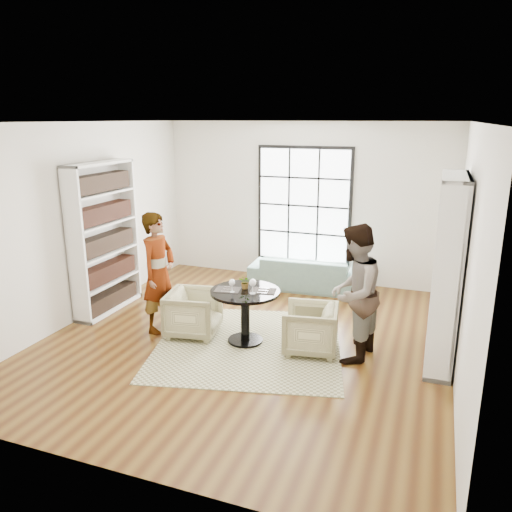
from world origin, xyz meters
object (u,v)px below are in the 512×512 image
at_px(flower_centerpiece, 245,282).
at_px(wine_glass_right, 253,283).
at_px(person_right, 354,293).
at_px(pedestal_table, 245,305).
at_px(sofa, 306,272).
at_px(wine_glass_left, 232,283).
at_px(person_left, 158,273).
at_px(armchair_left, 194,313).
at_px(armchair_right, 310,329).

bearing_deg(flower_centerpiece, wine_glass_right, -43.89).
bearing_deg(person_right, pedestal_table, -79.58).
height_order(pedestal_table, sofa, pedestal_table).
xyz_separation_m(pedestal_table, wine_glass_left, (-0.14, -0.14, 0.35)).
bearing_deg(sofa, flower_centerpiece, 81.46).
xyz_separation_m(pedestal_table, flower_centerpiece, (-0.02, 0.07, 0.30)).
bearing_deg(wine_glass_left, person_left, 174.67).
bearing_deg(person_right, flower_centerpiece, -82.33).
bearing_deg(pedestal_table, sofa, 85.33).
bearing_deg(armchair_left, pedestal_table, -98.24).
height_order(sofa, person_right, person_right).
relative_size(sofa, wine_glass_right, 9.78).
distance_m(pedestal_table, person_left, 1.38).
bearing_deg(person_left, pedestal_table, -84.33).
xyz_separation_m(sofa, person_right, (1.26, -2.52, 0.60)).
bearing_deg(wine_glass_left, pedestal_table, 45.01).
relative_size(pedestal_table, armchair_left, 1.32).
bearing_deg(wine_glass_right, pedestal_table, 148.09).
bearing_deg(person_left, wine_glass_left, -90.66).
bearing_deg(sofa, person_right, 113.42).
bearing_deg(armchair_right, sofa, -173.24).
height_order(armchair_right, person_right, person_right).
bearing_deg(flower_centerpiece, sofa, 84.67).
distance_m(armchair_right, person_left, 2.33).
relative_size(pedestal_table, person_left, 0.54).
xyz_separation_m(sofa, flower_centerpiece, (-0.23, -2.48, 0.56)).
bearing_deg(flower_centerpiece, person_right, -1.50).
xyz_separation_m(person_right, wine_glass_left, (-1.61, -0.17, 0.01)).
bearing_deg(wine_glass_left, sofa, 82.70).
height_order(pedestal_table, wine_glass_left, wine_glass_left).
height_order(sofa, wine_glass_right, wine_glass_right).
bearing_deg(wine_glass_right, armchair_left, 175.91).
height_order(armchair_left, wine_glass_right, wine_glass_right).
bearing_deg(pedestal_table, wine_glass_right, -31.91).
distance_m(pedestal_table, armchair_right, 0.95).
height_order(wine_glass_right, flower_centerpiece, wine_glass_right).
distance_m(pedestal_table, armchair_left, 0.82).
bearing_deg(flower_centerpiece, armchair_right, -2.38).
height_order(armchair_right, wine_glass_left, wine_glass_left).
bearing_deg(person_left, armchair_left, -85.33).
bearing_deg(pedestal_table, person_right, 1.25).
xyz_separation_m(pedestal_table, person_right, (1.47, 0.03, 0.34)).
bearing_deg(pedestal_table, flower_centerpiece, 107.75).
relative_size(armchair_right, person_right, 0.40).
relative_size(armchair_left, person_left, 0.41).
xyz_separation_m(pedestal_table, wine_glass_right, (0.15, -0.09, 0.36)).
relative_size(sofa, armchair_left, 2.80).
relative_size(sofa, armchair_right, 2.88).
bearing_deg(person_right, wine_glass_left, -74.86).
height_order(pedestal_table, armchair_right, pedestal_table).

